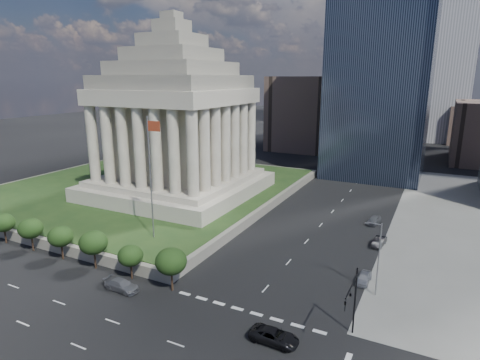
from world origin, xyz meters
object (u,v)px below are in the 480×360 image
Objects in this scene: street_lamp_north at (378,255)px; pickup_truck at (274,336)px; flagpole at (151,172)px; parked_sedan_mid at (379,242)px; suv_grey at (122,285)px; war_memorial at (175,107)px; traffic_signal_ne at (352,299)px; parked_sedan_far at (374,220)px; parked_sedan_near at (364,278)px.

street_lamp_north reaches higher than pickup_truck.
parked_sedan_mid is (33.33, 17.74, -12.38)m from flagpole.
parked_sedan_mid is at bearing -40.99° from suv_grey.
war_memorial reaches higher than pickup_truck.
flagpole is at bearing 163.29° from traffic_signal_ne.
street_lamp_north is 1.94× the size of suv_grey.
street_lamp_north is at bearing 1.63° from flagpole.
pickup_truck is at bearing -152.81° from traffic_signal_ne.
parked_sedan_far is at bearing 42.47° from flagpole.
suv_grey is (-29.52, -2.77, -4.50)m from traffic_signal_ne.
suv_grey reaches higher than parked_sedan_mid.
flagpole reaches higher than traffic_signal_ne.
war_memorial is 7.18× the size of pickup_truck.
street_lamp_north reaches higher than traffic_signal_ne.
parked_sedan_mid is at bearing 91.83° from parked_sedan_near.
pickup_truck is at bearing -85.62° from parked_sedan_far.
traffic_signal_ne is 0.80× the size of street_lamp_north.
flagpole is at bearing 21.98° from suv_grey.
suv_grey is at bearing -155.12° from street_lamp_north.
street_lamp_north is (0.83, 11.30, 0.41)m from traffic_signal_ne.
parked_sedan_near is (-1.83, 2.72, -4.96)m from street_lamp_north.
parked_sedan_mid is (0.00, 14.01, 0.03)m from parked_sedan_near.
street_lamp_north is 1.84× the size of pickup_truck.
pickup_truck reaches higher than suv_grey.
parked_sedan_far is (-3.50, 38.53, -4.48)m from traffic_signal_ne.
traffic_signal_ne is (46.50, -34.30, -16.15)m from war_memorial.
flagpole is at bearing 63.79° from pickup_truck.
parked_sedan_mid is at bearing 92.04° from traffic_signal_ne.
parked_sedan_far is (43.00, 4.22, -20.63)m from war_memorial.
parked_sedan_mid is (6.19, 31.74, -0.02)m from pickup_truck.
pickup_truck reaches higher than parked_sedan_near.
street_lamp_north is at bearing -25.92° from war_memorial.
street_lamp_north is 5.94m from parked_sedan_near.
street_lamp_north is at bearing -71.59° from parked_sedan_far.
war_memorial is 3.90× the size of street_lamp_north.
street_lamp_north is 27.99m from parked_sedan_far.
traffic_signal_ne is at bearing -84.09° from parked_sedan_near.
flagpole is 35.95m from street_lamp_north.
traffic_signal_ne is 1.47× the size of pickup_truck.
traffic_signal_ne is at bearing -16.71° from flagpole.
flagpole reaches higher than parked_sedan_mid.
traffic_signal_ne is at bearing -82.84° from suv_grey.
street_lamp_north is at bearing -54.29° from parked_sedan_near.
parked_sedan_mid is (-1.83, 16.74, -4.92)m from street_lamp_north.
parked_sedan_near is 24.63m from parked_sedan_far.
flagpole is at bearing -171.79° from parked_sedan_near.
war_memorial is 58.44m from pickup_truck.
flagpole is 36.69m from traffic_signal_ne.
traffic_signal_ne is at bearing -61.73° from pickup_truck.
parked_sedan_near is 0.91× the size of parked_sedan_far.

